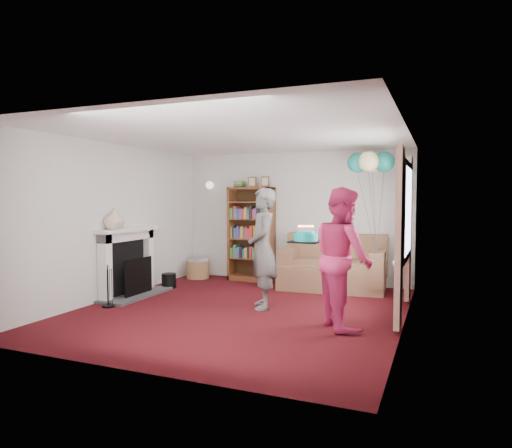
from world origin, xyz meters
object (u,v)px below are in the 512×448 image
at_px(person_striped, 263,248).
at_px(birthday_cake, 306,237).
at_px(bookcase, 252,235).
at_px(person_magenta, 343,257).
at_px(sofa, 333,269).

height_order(person_striped, birthday_cake, person_striped).
height_order(bookcase, birthday_cake, bookcase).
distance_m(person_magenta, birthday_cake, 0.59).
distance_m(bookcase, sofa, 1.78).
bearing_deg(person_magenta, birthday_cake, 41.14).
bearing_deg(person_striped, birthday_cake, 35.28).
distance_m(bookcase, birthday_cake, 3.04).
bearing_deg(person_magenta, sofa, -18.33).
distance_m(sofa, person_magenta, 2.50).
xyz_separation_m(bookcase, person_magenta, (2.32, -2.58, -0.02)).
bearing_deg(sofa, bookcase, 168.53).
relative_size(bookcase, sofa, 1.12).
bearing_deg(bookcase, person_magenta, -48.04).
height_order(bookcase, sofa, bookcase).
distance_m(sofa, person_striped, 2.00).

